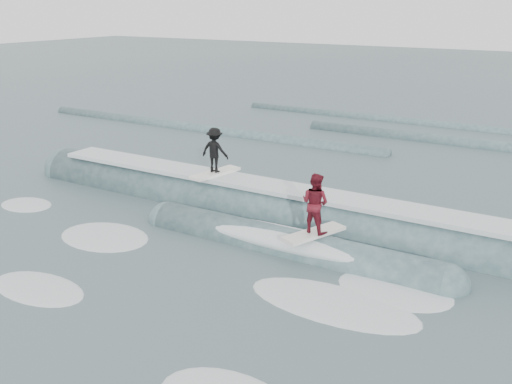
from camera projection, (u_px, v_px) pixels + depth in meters
The scene contains 6 objects.
ground at pixel (191, 265), 15.62m from camera, with size 160.00×160.00×0.00m, color #374C51.
breaking_wave at pixel (274, 220), 18.67m from camera, with size 21.57×3.79×2.01m.
surfer_black at pixel (215, 152), 19.77m from camera, with size 1.05×2.07×1.67m.
surfer_red at pixel (315, 206), 15.74m from camera, with size 1.26×2.06×1.80m.
whitewater at pixel (199, 283), 14.59m from camera, with size 15.43×7.30×0.10m.
far_swells at pixel (381, 137), 30.33m from camera, with size 38.19×8.65×0.80m.
Camera 1 is at (8.79, -11.26, 6.85)m, focal length 40.00 mm.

